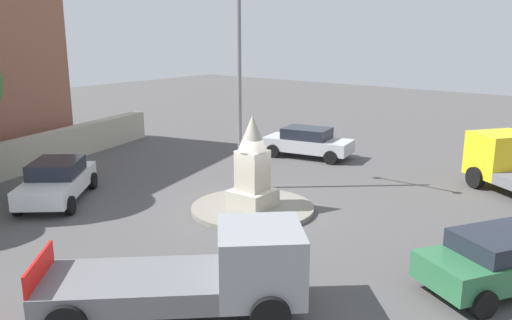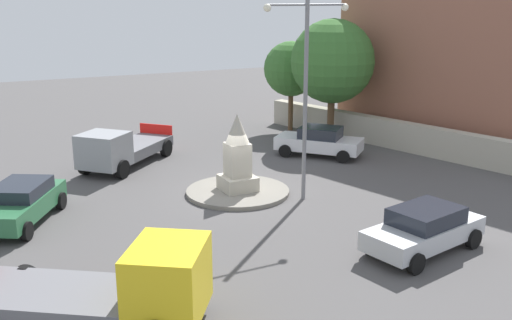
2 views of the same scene
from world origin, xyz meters
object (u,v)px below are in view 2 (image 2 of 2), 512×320
object	(u,v)px
streetlamp	(306,78)
tree_mid_cluster	(291,69)
car_white_waiting	(319,141)
tree_near_wall	(333,61)
monument	(237,156)
car_green_near_island	(20,202)
truck_grey_parked_left	(120,149)
truck_yellow_far_side	(121,287)
car_silver_approaching	(424,229)
corner_building	(453,49)

from	to	relation	value
streetlamp	tree_mid_cluster	xyz separation A→B (m)	(5.87, 11.21, -1.12)
car_white_waiting	tree_near_wall	world-z (taller)	tree_near_wall
monument	car_green_near_island	world-z (taller)	monument
truck_grey_parked_left	truck_yellow_far_side	world-z (taller)	truck_yellow_far_side
truck_yellow_far_side	tree_mid_cluster	size ratio (longest dim) A/B	1.15
streetlamp	tree_near_wall	xyz separation A→B (m)	(6.71, 8.16, -0.43)
car_white_waiting	truck_yellow_far_side	xyz separation A→B (m)	(-12.92, -11.31, 0.22)
monument	car_silver_approaching	world-z (taller)	monument
streetlamp	tree_mid_cluster	distance (m)	12.71
car_white_waiting	corner_building	xyz separation A→B (m)	(9.22, 0.68, 4.19)
car_green_near_island	tree_mid_cluster	distance (m)	18.66
tree_near_wall	car_green_near_island	bearing A→B (deg)	-161.00
monument	streetlamp	bearing A→B (deg)	-40.65
corner_building	monument	bearing A→B (deg)	-164.67
monument	truck_grey_parked_left	xyz separation A→B (m)	(-3.35, 5.83, -0.65)
truck_yellow_far_side	tree_mid_cluster	world-z (taller)	tree_mid_cluster
car_white_waiting	truck_grey_parked_left	xyz separation A→B (m)	(-9.55, 2.28, 0.16)
streetlamp	tree_near_wall	size ratio (longest dim) A/B	1.19
monument	car_silver_approaching	size ratio (longest dim) A/B	0.71
corner_building	car_green_near_island	bearing A→B (deg)	-171.16
car_green_near_island	car_silver_approaching	size ratio (longest dim) A/B	1.03
car_green_near_island	tree_near_wall	size ratio (longest dim) A/B	0.68
car_green_near_island	streetlamp	bearing A→B (deg)	-12.71
tree_near_wall	car_white_waiting	bearing A→B (deg)	-132.08
tree_near_wall	tree_mid_cluster	world-z (taller)	tree_near_wall
car_green_near_island	truck_grey_parked_left	size ratio (longest dim) A/B	0.85
car_silver_approaching	corner_building	world-z (taller)	corner_building
monument	streetlamp	distance (m)	4.21
car_silver_approaching	car_white_waiting	size ratio (longest dim) A/B	1.02
truck_grey_parked_left	car_green_near_island	bearing A→B (deg)	-132.59
car_white_waiting	corner_building	distance (m)	10.15
monument	corner_building	distance (m)	16.34
streetlamp	car_silver_approaching	distance (m)	7.27
tree_mid_cluster	car_silver_approaching	bearing A→B (deg)	-106.50
car_green_near_island	corner_building	bearing A→B (deg)	8.84
corner_building	tree_near_wall	bearing A→B (deg)	161.93
monument	tree_near_wall	distance (m)	11.20
monument	corner_building	size ratio (longest dim) A/B	0.29
car_green_near_island	car_white_waiting	xyz separation A→B (m)	(14.40, 3.00, 0.01)
truck_grey_parked_left	truck_yellow_far_side	bearing A→B (deg)	-103.94
truck_yellow_far_side	corner_building	world-z (taller)	corner_building
streetlamp	truck_yellow_far_side	size ratio (longest dim) A/B	1.30
streetlamp	tree_near_wall	world-z (taller)	streetlamp
monument	tree_mid_cluster	size ratio (longest dim) A/B	0.59
streetlamp	truck_grey_parked_left	xyz separation A→B (m)	(-5.40, 7.59, -3.88)
car_silver_approaching	truck_grey_parked_left	bearing A→B (deg)	114.48
streetlamp	truck_grey_parked_left	size ratio (longest dim) A/B	1.47
streetlamp	car_white_waiting	bearing A→B (deg)	52.04
streetlamp	monument	bearing A→B (deg)	139.35
monument	tree_near_wall	bearing A→B (deg)	36.12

